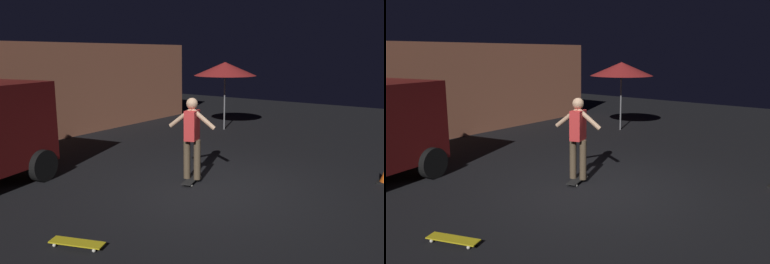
{
  "view_description": "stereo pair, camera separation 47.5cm",
  "coord_description": "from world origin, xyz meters",
  "views": [
    {
      "loc": [
        -6.15,
        -3.87,
        2.62
      ],
      "look_at": [
        0.13,
        0.56,
        1.05
      ],
      "focal_mm": 36.52,
      "sensor_mm": 36.0,
      "label": 1
    },
    {
      "loc": [
        -5.86,
        -4.25,
        2.62
      ],
      "look_at": [
        0.13,
        0.56,
        1.05
      ],
      "focal_mm": 36.52,
      "sensor_mm": 36.0,
      "label": 2
    }
  ],
  "objects": [
    {
      "name": "low_building",
      "position": [
        1.45,
        8.14,
        1.46
      ],
      "size": [
        11.69,
        3.95,
        2.92
      ],
      "color": "#B76B4C",
      "rests_on": "ground_plane"
    },
    {
      "name": "skateboard_spare",
      "position": [
        -3.03,
        0.27,
        0.06
      ],
      "size": [
        0.46,
        0.8,
        0.07
      ],
      "color": "gold",
      "rests_on": "ground_plane"
    },
    {
      "name": "skater",
      "position": [
        0.13,
        0.56,
        1.04
      ],
      "size": [
        0.43,
        0.97,
        1.67
      ],
      "color": "brown",
      "rests_on": "skateboard_ridden"
    },
    {
      "name": "ground_plane",
      "position": [
        0.0,
        0.0,
        0.0
      ],
      "size": [
        28.0,
        28.0,
        0.0
      ],
      "primitive_type": "plane",
      "color": "black"
    },
    {
      "name": "patio_umbrella",
      "position": [
        5.34,
        2.89,
        2.07
      ],
      "size": [
        2.1,
        2.1,
        2.3
      ],
      "color": "slate",
      "rests_on": "ground_plane"
    },
    {
      "name": "skateboard_ridden",
      "position": [
        0.13,
        0.56,
        0.06
      ],
      "size": [
        0.8,
        0.42,
        0.07
      ],
      "color": "black",
      "rests_on": "ground_plane"
    }
  ]
}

